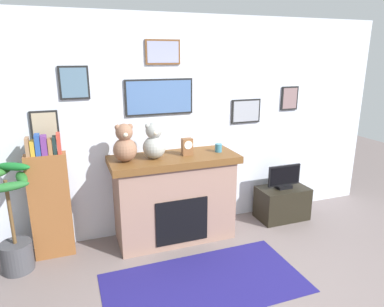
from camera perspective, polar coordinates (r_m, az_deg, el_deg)
The scene contains 11 objects.
back_wall at distance 4.34m, azimuth 0.48°, elevation 4.78°, with size 5.20×0.15×2.60m.
fireplace at distance 4.14m, azimuth -2.94°, elevation -7.18°, with size 1.47×0.63×1.03m.
bookshelf at distance 4.02m, azimuth -22.30°, elevation -7.27°, with size 0.41×0.16×1.38m.
potted_plant at distance 3.98m, azimuth -27.32°, elevation -11.31°, with size 0.51×0.56×1.12m.
tv_stand at distance 4.88m, azimuth 14.59°, elevation -7.87°, with size 0.66×0.40×0.44m, color black.
television at distance 4.74m, azimuth 14.91°, elevation -3.86°, with size 0.47×0.14×0.32m.
area_rug at distance 3.61m, azimuth 2.08°, elevation -20.49°, with size 1.94×0.99×0.01m, color navy.
candle_jar at distance 4.13m, azimuth 4.37°, elevation 0.94°, with size 0.08×0.08×0.10m, color teal.
mantel_clock at distance 3.97m, azimuth -0.81°, elevation 1.12°, with size 0.12×0.09×0.20m.
teddy_bear_cream at distance 3.78m, azimuth -11.00°, elevation 1.45°, with size 0.26×0.26×0.42m.
teddy_bear_tan at distance 3.84m, azimuth -6.25°, elevation 1.83°, with size 0.25×0.25×0.41m.
Camera 1 is at (-1.51, -1.98, 2.14)m, focal length 32.42 mm.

